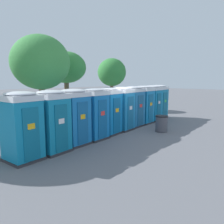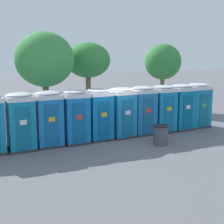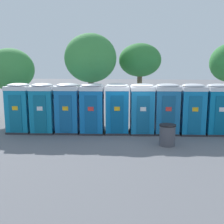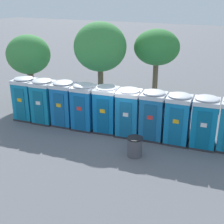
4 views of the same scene
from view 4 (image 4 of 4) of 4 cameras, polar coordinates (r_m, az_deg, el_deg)
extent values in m
plane|color=slate|center=(16.83, 1.14, -3.57)|extent=(120.00, 120.00, 0.00)
cube|color=#2D2D33|center=(19.16, -15.13, -1.01)|extent=(1.28, 1.30, 0.10)
cube|color=#117FAC|center=(18.78, -15.45, 2.10)|extent=(1.22, 1.24, 2.10)
cube|color=#0D6386|center=(18.37, -16.46, 1.31)|extent=(0.62, 0.08, 1.85)
cube|color=yellow|center=(18.27, -16.58, 2.11)|extent=(0.28, 0.03, 0.20)
cube|color=black|center=(18.25, -14.20, 4.10)|extent=(0.06, 0.36, 0.20)
cube|color=silver|center=(18.46, -15.80, 5.48)|extent=(1.25, 1.27, 0.20)
ellipsoid|color=silver|center=(18.42, -15.84, 5.93)|extent=(1.19, 1.21, 0.18)
cube|color=#2D2D33|center=(18.43, -12.06, -1.61)|extent=(1.27, 1.30, 0.10)
cube|color=#117DA8|center=(18.05, -12.33, 1.61)|extent=(1.21, 1.24, 2.10)
cube|color=#0D6183|center=(17.61, -13.30, 0.77)|extent=(0.61, 0.09, 1.85)
cube|color=white|center=(17.51, -13.40, 1.60)|extent=(0.28, 0.03, 0.20)
cube|color=black|center=(17.53, -10.94, 3.67)|extent=(0.06, 0.36, 0.20)
cube|color=silver|center=(17.70, -12.61, 5.12)|extent=(1.24, 1.28, 0.20)
ellipsoid|color=silver|center=(17.66, -12.65, 5.58)|extent=(1.18, 1.22, 0.18)
cube|color=#2D2D33|center=(17.89, -8.52, -2.09)|extent=(1.27, 1.28, 0.10)
cube|color=#166FBB|center=(17.49, -8.72, 1.23)|extent=(1.21, 1.22, 2.10)
cube|color=#115791|center=(17.04, -9.66, 0.36)|extent=(0.62, 0.08, 1.85)
cube|color=yellow|center=(16.93, -9.75, 1.21)|extent=(0.28, 0.03, 0.20)
cube|color=black|center=(16.98, -7.15, 3.33)|extent=(0.05, 0.36, 0.20)
cube|color=silver|center=(17.13, -8.93, 4.84)|extent=(1.25, 1.26, 0.20)
ellipsoid|color=silver|center=(17.09, -8.96, 5.33)|extent=(1.19, 1.20, 0.18)
cube|color=#2D2D33|center=(17.29, -4.98, -2.77)|extent=(1.27, 1.29, 0.10)
cube|color=#126EBC|center=(16.88, -5.10, 0.65)|extent=(1.21, 1.23, 2.10)
cube|color=#0E5692|center=(16.41, -5.96, -0.27)|extent=(0.61, 0.08, 1.85)
cube|color=red|center=(16.30, -6.03, 0.61)|extent=(0.28, 0.03, 0.20)
cube|color=black|center=(16.40, -3.38, 2.81)|extent=(0.05, 0.36, 0.20)
cube|color=silver|center=(16.51, -5.23, 4.39)|extent=(1.24, 1.27, 0.20)
ellipsoid|color=silver|center=(16.47, -5.25, 4.89)|extent=(1.18, 1.21, 0.18)
cube|color=#2D2D33|center=(16.90, -1.01, -3.27)|extent=(1.31, 1.33, 0.10)
cube|color=#0D6FB7|center=(16.47, -1.03, 0.21)|extent=(1.25, 1.26, 2.10)
cube|color=#0A568E|center=(15.99, -1.74, -0.75)|extent=(0.62, 0.10, 1.85)
cube|color=yellow|center=(15.87, -1.77, 0.15)|extent=(0.28, 0.04, 0.20)
cube|color=black|center=(16.05, 0.88, 2.43)|extent=(0.07, 0.36, 0.20)
cube|color=silver|center=(16.10, -1.06, 4.04)|extent=(1.29, 1.30, 0.20)
ellipsoid|color=silver|center=(16.06, -1.06, 4.55)|extent=(1.22, 1.24, 0.18)
cube|color=#2D2D33|center=(16.47, 3.00, -3.97)|extent=(1.32, 1.33, 0.10)
cube|color=#1779B8|center=(16.04, 3.07, -0.41)|extent=(1.25, 1.27, 2.10)
cube|color=#125E8F|center=(15.54, 2.49, -1.43)|extent=(0.62, 0.11, 1.85)
cube|color=white|center=(15.42, 2.49, -0.51)|extent=(0.28, 0.04, 0.20)
cube|color=black|center=(15.65, 5.15, 1.85)|extent=(0.07, 0.36, 0.20)
cube|color=silver|center=(15.65, 3.15, 3.50)|extent=(1.29, 1.31, 0.20)
ellipsoid|color=silver|center=(15.61, 3.16, 4.03)|extent=(1.23, 1.24, 0.18)
cube|color=#2D2D33|center=(16.23, 7.29, -4.53)|extent=(1.28, 1.28, 0.10)
cube|color=#1B6DA8|center=(15.79, 7.47, -0.93)|extent=(1.22, 1.22, 2.10)
cube|color=#155583|center=(15.29, 6.91, -1.97)|extent=(0.63, 0.07, 1.85)
cube|color=red|center=(15.17, 6.94, -1.03)|extent=(0.28, 0.03, 0.20)
cube|color=black|center=(15.41, 9.70, 1.31)|extent=(0.05, 0.36, 0.20)
cube|color=silver|center=(15.40, 7.67, 3.04)|extent=(1.26, 1.25, 0.20)
ellipsoid|color=silver|center=(15.35, 7.70, 3.57)|extent=(1.20, 1.19, 0.18)
cube|color=#2D2D33|center=(15.99, 11.63, -5.23)|extent=(1.27, 1.28, 0.10)
cube|color=#127BBC|center=(15.54, 11.92, -1.59)|extent=(1.21, 1.22, 2.10)
cube|color=#0E6093|center=(15.04, 11.52, -2.67)|extent=(0.62, 0.08, 1.85)
cube|color=yellow|center=(14.91, 11.58, -1.72)|extent=(0.28, 0.03, 0.20)
cube|color=black|center=(15.21, 14.26, 0.67)|extent=(0.05, 0.36, 0.20)
cube|color=silver|center=(15.14, 12.25, 2.42)|extent=(1.24, 1.26, 0.20)
ellipsoid|color=silver|center=(15.10, 12.29, 2.96)|extent=(1.18, 1.20, 0.18)
cube|color=#2D2D33|center=(15.91, 16.11, -5.81)|extent=(1.32, 1.31, 0.10)
cube|color=#0B75AB|center=(15.46, 16.52, -2.17)|extent=(1.25, 1.25, 2.10)
cube|color=#095B85|center=(14.95, 16.32, -3.28)|extent=(0.63, 0.09, 1.85)
cube|color=white|center=(14.82, 16.43, -2.33)|extent=(0.28, 0.04, 0.20)
cube|color=black|center=(15.18, 18.99, 0.11)|extent=(0.06, 0.36, 0.20)
cube|color=silver|center=(15.05, 16.97, 1.86)|extent=(1.29, 1.29, 0.20)
ellipsoid|color=silver|center=(15.01, 17.03, 2.40)|extent=(1.23, 1.22, 0.18)
cylinder|color=brown|center=(20.47, 7.87, 5.55)|extent=(0.33, 0.33, 3.20)
ellipsoid|color=#337F38|center=(19.99, 8.19, 11.66)|extent=(2.85, 2.85, 2.23)
cylinder|color=brown|center=(21.88, -14.56, 5.13)|extent=(0.42, 0.42, 2.50)
ellipsoid|color=#3D8C42|center=(21.45, -15.04, 10.14)|extent=(2.86, 2.86, 2.56)
cylinder|color=brown|center=(19.97, -2.08, 5.14)|extent=(0.34, 0.34, 3.06)
ellipsoid|color=#3D8C42|center=(19.45, -2.18, 11.84)|extent=(3.23, 3.23, 3.01)
cylinder|color=#4C4C54|center=(14.28, 4.18, -6.46)|extent=(0.67, 0.67, 0.87)
cylinder|color=black|center=(14.07, 4.23, -4.79)|extent=(0.71, 0.71, 0.06)
camera|label=1|loc=(16.90, -42.55, 1.45)|focal=35.00mm
camera|label=2|loc=(12.04, -63.65, -5.07)|focal=50.00mm
camera|label=3|loc=(6.63, -48.26, -20.91)|focal=42.00mm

